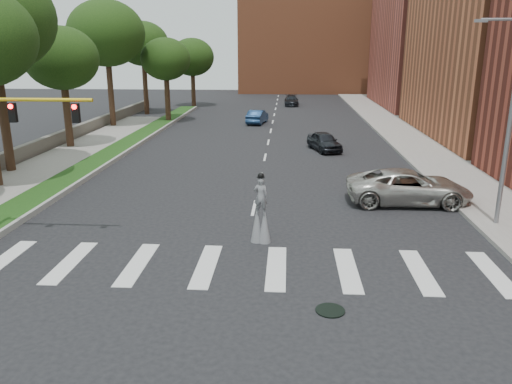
% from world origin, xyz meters
% --- Properties ---
extents(ground_plane, '(160.00, 160.00, 0.00)m').
position_xyz_m(ground_plane, '(0.00, 0.00, 0.00)').
color(ground_plane, black).
rests_on(ground_plane, ground).
extents(grass_median, '(2.00, 60.00, 0.25)m').
position_xyz_m(grass_median, '(-11.50, 20.00, 0.12)').
color(grass_median, '#173B11').
rests_on(grass_median, ground).
extents(median_curb, '(0.20, 60.00, 0.28)m').
position_xyz_m(median_curb, '(-10.45, 20.00, 0.14)').
color(median_curb, '#979792').
rests_on(median_curb, ground).
extents(sidewalk_right, '(5.00, 90.00, 0.18)m').
position_xyz_m(sidewalk_right, '(12.50, 25.00, 0.09)').
color(sidewalk_right, gray).
rests_on(sidewalk_right, ground).
extents(stone_wall, '(0.50, 56.00, 1.10)m').
position_xyz_m(stone_wall, '(-17.00, 22.00, 0.55)').
color(stone_wall, '#5C574F').
rests_on(stone_wall, ground).
extents(manhole, '(0.90, 0.90, 0.04)m').
position_xyz_m(manhole, '(3.00, -2.00, 0.02)').
color(manhole, black).
rests_on(manhole, ground).
extents(building_far, '(16.00, 22.00, 20.00)m').
position_xyz_m(building_far, '(22.00, 54.00, 10.00)').
color(building_far, '#AE4E40').
rests_on(building_far, ground).
extents(building_backdrop, '(26.00, 14.00, 18.00)m').
position_xyz_m(building_backdrop, '(6.00, 78.00, 9.00)').
color(building_backdrop, '#AC5936').
rests_on(building_backdrop, ground).
extents(streetlight, '(2.05, 0.20, 9.00)m').
position_xyz_m(streetlight, '(10.90, 6.00, 4.90)').
color(streetlight, slate).
rests_on(streetlight, ground).
extents(stilt_performer, '(0.83, 0.58, 2.94)m').
position_xyz_m(stilt_performer, '(0.58, 3.50, 1.13)').
color(stilt_performer, '#321F14').
rests_on(stilt_performer, ground).
extents(suv_crossing, '(6.26, 2.91, 1.73)m').
position_xyz_m(suv_crossing, '(7.84, 9.30, 0.87)').
color(suv_crossing, '#BBB8B1').
rests_on(suv_crossing, ground).
extents(car_near, '(2.89, 4.53, 1.43)m').
position_xyz_m(car_near, '(4.47, 22.73, 0.72)').
color(car_near, black).
rests_on(car_near, ground).
extents(car_mid, '(2.21, 4.56, 1.44)m').
position_xyz_m(car_mid, '(-1.58, 36.74, 0.72)').
color(car_mid, navy).
rests_on(car_mid, ground).
extents(car_far, '(1.98, 4.69, 1.35)m').
position_xyz_m(car_far, '(2.08, 53.96, 0.68)').
color(car_far, black).
rests_on(car_far, ground).
extents(tree_3, '(5.59, 5.59, 9.32)m').
position_xyz_m(tree_3, '(-15.62, 22.42, 6.90)').
color(tree_3, '#321F14').
rests_on(tree_3, ground).
extents(tree_4, '(7.39, 7.39, 12.17)m').
position_xyz_m(tree_4, '(-15.94, 33.44, 9.00)').
color(tree_4, '#321F14').
rests_on(tree_4, ground).
extents(tree_5, '(5.98, 5.98, 10.69)m').
position_xyz_m(tree_5, '(-15.36, 43.73, 8.09)').
color(tree_5, '#321F14').
rests_on(tree_5, ground).
extents(tree_6, '(5.14, 5.14, 8.74)m').
position_xyz_m(tree_6, '(-11.18, 37.16, 6.50)').
color(tree_6, '#321F14').
rests_on(tree_6, ground).
extents(tree_7, '(5.80, 5.80, 8.96)m').
position_xyz_m(tree_7, '(-11.17, 51.98, 6.45)').
color(tree_7, '#321F14').
rests_on(tree_7, ground).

